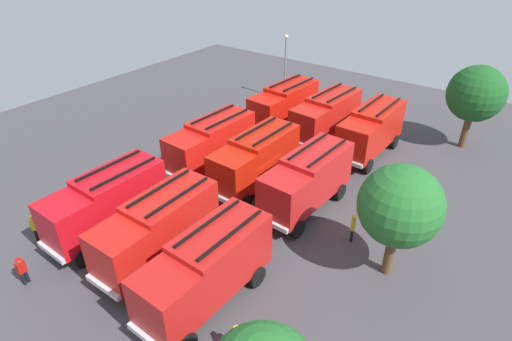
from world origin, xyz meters
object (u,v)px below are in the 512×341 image
fire_truck_6 (371,129)px  fire_truck_7 (307,179)px  firefighter_4 (22,270)px  traffic_cone_1 (208,212)px  fire_truck_5 (157,228)px  tree_1 (400,206)px  fire_truck_2 (106,202)px  fire_truck_4 (255,159)px  fire_truck_3 (326,115)px  firefighter_1 (353,227)px  firefighter_2 (224,122)px  fire_truck_8 (206,268)px  fire_truck_1 (211,142)px  firefighter_3 (35,227)px  fire_truck_0 (284,104)px  firefighter_0 (237,339)px  traffic_cone_2 (43,244)px  lamppost (285,63)px  traffic_cone_0 (314,123)px  tree_0 (476,94)px

fire_truck_6 → fire_truck_7: 9.08m
firefighter_4 → traffic_cone_1: (-9.66, 3.70, -0.61)m
fire_truck_5 → traffic_cone_1: bearing=-173.5°
firefighter_4 → tree_1: tree_1 is taller
fire_truck_2 → fire_truck_4: size_ratio=1.00×
fire_truck_6 → tree_1: bearing=29.0°
fire_truck_4 → fire_truck_6: (-8.87, 4.42, 0.00)m
fire_truck_3 → tree_1: size_ratio=1.17×
fire_truck_4 → firefighter_1: 8.06m
firefighter_2 → traffic_cone_1: (9.72, 6.88, -0.63)m
fire_truck_2 → fire_truck_8: (0.55, 8.11, 0.00)m
fire_truck_6 → firefighter_4: (23.06, -8.42, -1.24)m
fire_truck_1 → fire_truck_2: bearing=3.1°
firefighter_3 → tree_1: (-9.45, 17.03, 3.27)m
fire_truck_1 → traffic_cone_1: fire_truck_1 is taller
fire_truck_1 → firefighter_3: (12.03, -2.66, -1.19)m
fire_truck_0 → firefighter_0: fire_truck_0 is taller
fire_truck_7 → firefighter_1: size_ratio=4.23×
fire_truck_5 → firefighter_2: size_ratio=4.32×
fire_truck_5 → traffic_cone_2: 7.10m
lamppost → fire_truck_1: bearing=12.4°
fire_truck_4 → traffic_cone_0: (-10.84, -1.52, -1.87)m
fire_truck_4 → traffic_cone_1: fire_truck_4 is taller
fire_truck_3 → firefighter_4: bearing=-6.1°
fire_truck_7 → fire_truck_8: size_ratio=1.01×
fire_truck_1 → traffic_cone_2: bearing=-5.8°
fire_truck_6 → traffic_cone_2: bearing=-24.4°
fire_truck_6 → traffic_cone_2: (21.09, -10.18, -1.84)m
firefighter_4 → fire_truck_4: bearing=66.6°
firefighter_4 → tree_1: (-11.61, 14.42, 3.32)m
fire_truck_7 → tree_1: tree_1 is taller
fire_truck_4 → firefighter_0: bearing=34.3°
traffic_cone_2 → traffic_cone_1: bearing=144.6°
firefighter_0 → traffic_cone_2: firefighter_0 is taller
fire_truck_2 → fire_truck_8: 8.13m
fire_truck_1 → traffic_cone_1: 6.11m
fire_truck_1 → traffic_cone_1: size_ratio=11.99×
fire_truck_2 → traffic_cone_2: (3.21, -1.88, -1.84)m
firefighter_0 → tree_0: tree_0 is taller
fire_truck_0 → tree_0: bearing=115.7°
traffic_cone_2 → firefighter_1: bearing=128.6°
fire_truck_3 → traffic_cone_2: (21.39, -6.14, -1.84)m
fire_truck_5 → firefighter_1: bearing=134.1°
fire_truck_6 → fire_truck_7: bearing=-0.7°
fire_truck_3 → fire_truck_5: same height
fire_truck_6 → fire_truck_8: same height
fire_truck_2 → fire_truck_4: 9.81m
fire_truck_4 → traffic_cone_0: size_ratio=12.58×
traffic_cone_0 → tree_0: bearing=108.2°
tree_0 → firefighter_0: bearing=-6.5°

